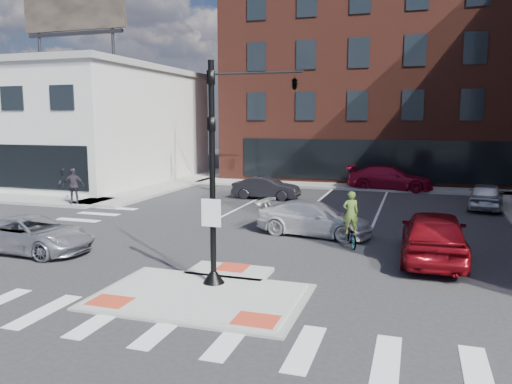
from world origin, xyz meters
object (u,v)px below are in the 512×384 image
(red_sedan, at_px, (434,235))
(bg_car_dark, at_px, (266,188))
(bg_car_red, at_px, (390,178))
(cyclist, at_px, (350,228))
(bg_car_silver, at_px, (486,196))
(white_pickup, at_px, (314,218))
(pedestrian_a, at_px, (65,182))
(pedestrian_b, at_px, (73,186))
(silver_suv, at_px, (32,234))

(red_sedan, distance_m, bg_car_dark, 13.85)
(bg_car_red, relative_size, cyclist, 2.68)
(bg_car_silver, xyz_separation_m, bg_car_red, (-5.09, 5.65, 0.10))
(bg_car_red, height_order, cyclist, cyclist)
(red_sedan, xyz_separation_m, cyclist, (-2.83, 1.07, -0.17))
(white_pickup, bearing_deg, pedestrian_a, 80.87)
(red_sedan, relative_size, pedestrian_a, 3.04)
(bg_car_dark, bearing_deg, pedestrian_b, 121.94)
(bg_car_dark, bearing_deg, red_sedan, -140.29)
(silver_suv, relative_size, pedestrian_a, 2.71)
(bg_car_dark, xyz_separation_m, cyclist, (6.05, -9.56, 0.04))
(white_pickup, bearing_deg, pedestrian_b, 86.38)
(white_pickup, distance_m, pedestrian_b, 13.65)
(silver_suv, bearing_deg, bg_car_red, -27.08)
(pedestrian_a, xyz_separation_m, pedestrian_b, (2.16, -2.00, 0.12))
(red_sedan, distance_m, pedestrian_a, 21.18)
(bg_car_dark, bearing_deg, pedestrian_a, 107.87)
(bg_car_dark, xyz_separation_m, bg_car_silver, (11.72, 0.23, 0.05))
(white_pickup, xyz_separation_m, pedestrian_b, (-13.39, 2.57, 0.43))
(pedestrian_b, bearing_deg, bg_car_silver, -14.71)
(bg_car_silver, relative_size, cyclist, 2.00)
(cyclist, bearing_deg, pedestrian_a, -40.17)
(white_pickup, height_order, bg_car_dark, white_pickup)
(cyclist, bearing_deg, silver_suv, 0.84)
(white_pickup, relative_size, bg_car_dark, 1.19)
(white_pickup, bearing_deg, cyclist, -123.12)
(bg_car_red, bearing_deg, bg_car_dark, 134.84)
(bg_car_silver, bearing_deg, white_pickup, 57.68)
(bg_car_red, distance_m, pedestrian_a, 20.13)
(white_pickup, height_order, pedestrian_a, pedestrian_a)
(silver_suv, height_order, cyclist, cyclist)
(silver_suv, xyz_separation_m, white_pickup, (8.83, 5.56, 0.05))
(bg_car_silver, distance_m, pedestrian_a, 23.15)
(silver_suv, height_order, pedestrian_b, pedestrian_b)
(silver_suv, distance_m, bg_car_red, 22.52)
(silver_suv, height_order, red_sedan, red_sedan)
(bg_car_silver, relative_size, pedestrian_a, 2.46)
(silver_suv, relative_size, red_sedan, 0.89)
(red_sedan, bearing_deg, bg_car_dark, -50.68)
(bg_car_red, bearing_deg, pedestrian_a, 121.42)
(red_sedan, relative_size, white_pickup, 1.09)
(pedestrian_b, bearing_deg, pedestrian_a, 106.69)
(bg_car_silver, bearing_deg, cyclist, 68.42)
(silver_suv, relative_size, cyclist, 2.21)
(silver_suv, distance_m, white_pickup, 10.44)
(bg_car_silver, xyz_separation_m, cyclist, (-5.67, -9.79, -0.01))
(white_pickup, distance_m, pedestrian_a, 16.22)
(silver_suv, distance_m, red_sedan, 13.63)
(bg_car_red, xyz_separation_m, cyclist, (-0.58, -15.44, -0.11))
(silver_suv, bearing_deg, pedestrian_a, 35.77)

